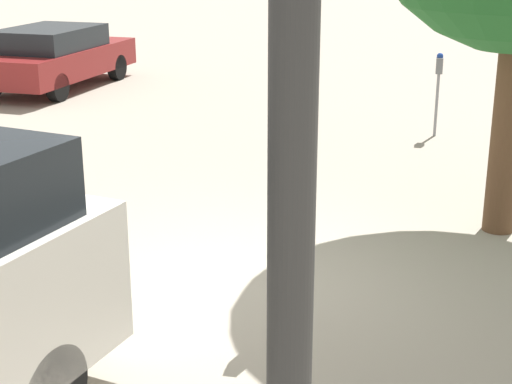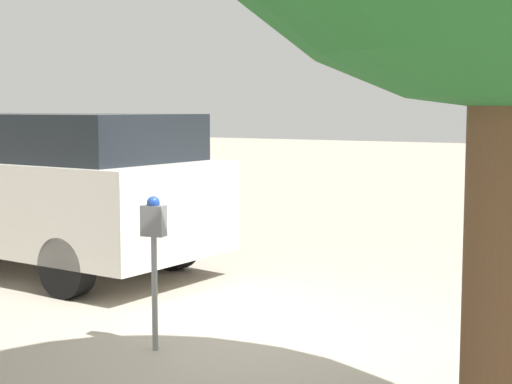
{
  "view_description": "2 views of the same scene",
  "coord_description": "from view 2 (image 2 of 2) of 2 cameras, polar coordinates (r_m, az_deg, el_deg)",
  "views": [
    {
      "loc": [
        6.45,
        2.65,
        3.26
      ],
      "look_at": [
        1.02,
        0.48,
        1.34
      ],
      "focal_mm": 55.0,
      "sensor_mm": 36.0,
      "label": 1
    },
    {
      "loc": [
        -3.32,
        5.7,
        2.04
      ],
      "look_at": [
        0.04,
        0.07,
        1.34
      ],
      "focal_mm": 55.0,
      "sensor_mm": 36.0,
      "label": 2
    }
  ],
  "objects": [
    {
      "name": "ground_plane",
      "position": [
        6.91,
        0.6,
        -11.1
      ],
      "size": [
        80.0,
        80.0,
        0.0
      ],
      "primitive_type": "plane",
      "color": "gray"
    },
    {
      "name": "parking_meter_near",
      "position": [
        6.61,
        -7.44,
        -3.27
      ],
      "size": [
        0.22,
        0.14,
        1.32
      ],
      "rotation": [
        0.0,
        0.0,
        0.18
      ],
      "color": "gray",
      "rests_on": "ground"
    },
    {
      "name": "parked_van",
      "position": [
        10.31,
        -15.52,
        0.52
      ],
      "size": [
        4.94,
        2.3,
        1.97
      ],
      "rotation": [
        0.0,
        0.0,
        -0.06
      ],
      "color": "beige",
      "rests_on": "ground"
    }
  ]
}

